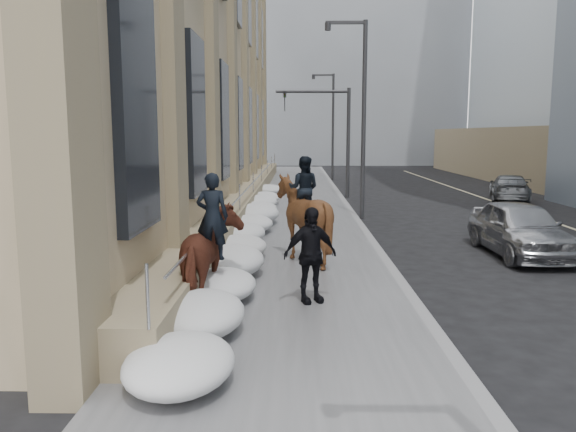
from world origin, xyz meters
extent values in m
plane|color=black|center=(0.00, 0.00, 0.00)|extent=(140.00, 140.00, 0.00)
cube|color=#4A4A4C|center=(0.00, 10.00, 0.06)|extent=(5.00, 80.00, 0.12)
cube|color=slate|center=(2.62, 10.00, 0.06)|extent=(0.24, 80.00, 0.12)
cube|color=#928360|center=(-5.30, 20.00, 9.00)|extent=(5.00, 44.00, 18.00)
cube|color=#817353|center=(-2.25, 20.00, 0.45)|extent=(1.10, 44.00, 0.90)
cylinder|color=silver|center=(-1.80, 20.00, 1.35)|extent=(0.06, 42.00, 0.06)
cube|color=black|center=(-2.70, 13.00, 4.00)|extent=(0.20, 2.20, 4.50)
cube|color=slate|center=(4.00, 60.00, 14.00)|extent=(30.00, 12.00, 28.00)
cube|color=gray|center=(-6.00, 72.00, 10.00)|extent=(24.00, 12.00, 20.00)
cylinder|color=#2D2D30|center=(2.90, 14.00, 4.00)|extent=(0.18, 0.18, 8.00)
cube|color=#2D2D30|center=(2.10, 14.00, 7.90)|extent=(1.60, 0.15, 0.12)
cylinder|color=#2D2D30|center=(1.40, 14.00, 7.75)|extent=(0.24, 0.24, 0.30)
cylinder|color=#2D2D30|center=(2.90, 34.00, 4.00)|extent=(0.18, 0.18, 8.00)
cube|color=#2D2D30|center=(2.10, 34.00, 7.90)|extent=(1.60, 0.15, 0.12)
cylinder|color=#2D2D30|center=(1.40, 34.00, 7.75)|extent=(0.24, 0.24, 0.30)
cylinder|color=#2D2D30|center=(3.00, 22.00, 3.00)|extent=(0.20, 0.20, 6.00)
cylinder|color=#2D2D30|center=(1.00, 22.00, 5.80)|extent=(4.00, 0.16, 0.16)
imported|color=black|center=(-0.50, 22.00, 5.30)|extent=(0.18, 0.22, 1.10)
ellipsoid|color=silver|center=(-1.45, 0.00, 0.46)|extent=(1.50, 2.10, 0.68)
ellipsoid|color=silver|center=(-1.40, 4.00, 0.48)|extent=(1.60, 2.20, 0.72)
ellipsoid|color=silver|center=(-1.50, 8.00, 0.44)|extent=(1.40, 2.00, 0.64)
ellipsoid|color=silver|center=(-1.35, 12.00, 0.50)|extent=(1.70, 2.30, 0.76)
ellipsoid|color=silver|center=(-1.45, 16.00, 0.45)|extent=(1.50, 2.10, 0.66)
imported|color=#492115|center=(-1.48, 1.50, 1.10)|extent=(1.09, 2.34, 1.96)
imported|color=black|center=(-1.48, 1.65, 1.90)|extent=(0.64, 0.42, 1.72)
imported|color=#3E2311|center=(0.35, 5.54, 1.27)|extent=(2.22, 2.41, 2.31)
imported|color=black|center=(0.35, 5.69, 2.06)|extent=(0.95, 0.80, 1.72)
imported|color=black|center=(0.46, 1.84, 1.09)|extent=(1.24, 0.89, 1.95)
imported|color=#96979D|center=(6.66, 6.92, 0.80)|extent=(1.93, 4.70, 1.60)
imported|color=slate|center=(11.49, 20.70, 0.69)|extent=(3.22, 5.11, 1.38)
camera|label=1|loc=(0.20, -9.21, 3.50)|focal=35.00mm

